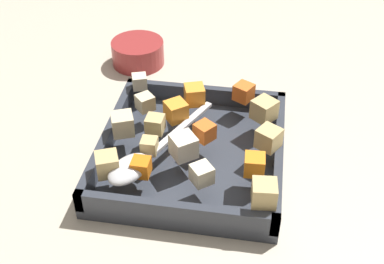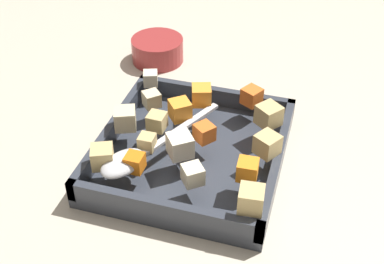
# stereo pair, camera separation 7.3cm
# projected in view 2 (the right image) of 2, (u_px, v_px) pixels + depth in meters

# --- Properties ---
(ground_plane) EXTENTS (4.00, 4.00, 0.00)m
(ground_plane) POSITION_uv_depth(u_px,v_px,m) (189.00, 152.00, 0.78)
(ground_plane) COLOR #BCB29E
(baking_dish) EXTENTS (0.28, 0.27, 0.05)m
(baking_dish) POSITION_uv_depth(u_px,v_px,m) (192.00, 154.00, 0.76)
(baking_dish) COLOR #333842
(baking_dish) RESTS_ON ground_plane
(carrot_chunk_heap_side) EXTENTS (0.04, 0.04, 0.03)m
(carrot_chunk_heap_side) POSITION_uv_depth(u_px,v_px,m) (180.00, 110.00, 0.77)
(carrot_chunk_heap_side) COLOR orange
(carrot_chunk_heap_side) RESTS_ON baking_dish
(carrot_chunk_rim_edge) EXTENTS (0.02, 0.02, 0.02)m
(carrot_chunk_rim_edge) POSITION_uv_depth(u_px,v_px,m) (135.00, 162.00, 0.68)
(carrot_chunk_rim_edge) COLOR orange
(carrot_chunk_rim_edge) RESTS_ON baking_dish
(carrot_chunk_corner_se) EXTENTS (0.04, 0.04, 0.03)m
(carrot_chunk_corner_se) POSITION_uv_depth(u_px,v_px,m) (204.00, 133.00, 0.73)
(carrot_chunk_corner_se) COLOR orange
(carrot_chunk_corner_se) RESTS_ON baking_dish
(carrot_chunk_under_handle) EXTENTS (0.04, 0.04, 0.03)m
(carrot_chunk_under_handle) POSITION_uv_depth(u_px,v_px,m) (203.00, 95.00, 0.80)
(carrot_chunk_under_handle) COLOR orange
(carrot_chunk_under_handle) RESTS_ON baking_dish
(carrot_chunk_far_left) EXTENTS (0.03, 0.03, 0.03)m
(carrot_chunk_far_left) POSITION_uv_depth(u_px,v_px,m) (248.00, 170.00, 0.66)
(carrot_chunk_far_left) COLOR orange
(carrot_chunk_far_left) RESTS_ON baking_dish
(carrot_chunk_back_center) EXTENTS (0.04, 0.04, 0.03)m
(carrot_chunk_back_center) POSITION_uv_depth(u_px,v_px,m) (252.00, 96.00, 0.80)
(carrot_chunk_back_center) COLOR orange
(carrot_chunk_back_center) RESTS_ON baking_dish
(potato_chunk_far_right) EXTENTS (0.04, 0.04, 0.03)m
(potato_chunk_far_right) POSITION_uv_depth(u_px,v_px,m) (125.00, 119.00, 0.75)
(potato_chunk_far_right) COLOR beige
(potato_chunk_far_right) RESTS_ON baking_dish
(potato_chunk_corner_ne) EXTENTS (0.04, 0.04, 0.03)m
(potato_chunk_corner_ne) POSITION_uv_depth(u_px,v_px,m) (267.00, 144.00, 0.70)
(potato_chunk_corner_ne) COLOR tan
(potato_chunk_corner_ne) RESTS_ON baking_dish
(potato_chunk_center) EXTENTS (0.04, 0.04, 0.03)m
(potato_chunk_center) POSITION_uv_depth(u_px,v_px,m) (193.00, 175.00, 0.66)
(potato_chunk_center) COLOR beige
(potato_chunk_center) RESTS_ON baking_dish
(potato_chunk_near_spoon) EXTENTS (0.04, 0.04, 0.03)m
(potato_chunk_near_spoon) POSITION_uv_depth(u_px,v_px,m) (269.00, 115.00, 0.75)
(potato_chunk_near_spoon) COLOR tan
(potato_chunk_near_spoon) RESTS_ON baking_dish
(potato_chunk_near_left) EXTENTS (0.03, 0.03, 0.02)m
(potato_chunk_near_left) POSITION_uv_depth(u_px,v_px,m) (152.00, 99.00, 0.79)
(potato_chunk_near_left) COLOR beige
(potato_chunk_near_left) RESTS_ON baking_dish
(potato_chunk_corner_nw) EXTENTS (0.03, 0.03, 0.03)m
(potato_chunk_corner_nw) POSITION_uv_depth(u_px,v_px,m) (251.00, 199.00, 0.62)
(potato_chunk_corner_nw) COLOR tan
(potato_chunk_corner_nw) RESTS_ON baking_dish
(potato_chunk_mid_left) EXTENTS (0.02, 0.02, 0.02)m
(potato_chunk_mid_left) POSITION_uv_depth(u_px,v_px,m) (147.00, 142.00, 0.71)
(potato_chunk_mid_left) COLOR tan
(potato_chunk_mid_left) RESTS_ON baking_dish
(potato_chunk_mid_right) EXTENTS (0.04, 0.04, 0.03)m
(potato_chunk_mid_right) POSITION_uv_depth(u_px,v_px,m) (102.00, 157.00, 0.68)
(potato_chunk_mid_right) COLOR tan
(potato_chunk_mid_right) RESTS_ON baking_dish
(potato_chunk_near_right) EXTENTS (0.03, 0.03, 0.03)m
(potato_chunk_near_right) POSITION_uv_depth(u_px,v_px,m) (157.00, 121.00, 0.75)
(potato_chunk_near_right) COLOR tan
(potato_chunk_near_right) RESTS_ON baking_dish
(parsnip_chunk_front_center) EXTENTS (0.03, 0.03, 0.02)m
(parsnip_chunk_front_center) POSITION_uv_depth(u_px,v_px,m) (151.00, 78.00, 0.84)
(parsnip_chunk_front_center) COLOR beige
(parsnip_chunk_front_center) RESTS_ON baking_dish
(parsnip_chunk_heap_top) EXTENTS (0.05, 0.05, 0.03)m
(parsnip_chunk_heap_top) POSITION_uv_depth(u_px,v_px,m) (180.00, 145.00, 0.70)
(parsnip_chunk_heap_top) COLOR silver
(parsnip_chunk_heap_top) RESTS_ON baking_dish
(serving_spoon) EXTENTS (0.22, 0.12, 0.02)m
(serving_spoon) POSITION_uv_depth(u_px,v_px,m) (130.00, 159.00, 0.69)
(serving_spoon) COLOR silver
(serving_spoon) RESTS_ON baking_dish
(small_prep_bowl) EXTENTS (0.10, 0.10, 0.05)m
(small_prep_bowl) POSITION_uv_depth(u_px,v_px,m) (158.00, 50.00, 0.99)
(small_prep_bowl) COLOR maroon
(small_prep_bowl) RESTS_ON ground_plane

